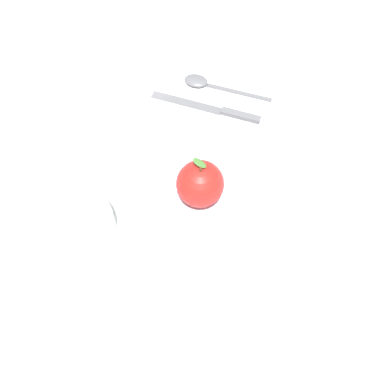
# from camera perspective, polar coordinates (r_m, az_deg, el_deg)

# --- Properties ---
(ground_plane) EXTENTS (2.40, 2.40, 0.00)m
(ground_plane) POSITION_cam_1_polar(r_m,az_deg,el_deg) (0.81, 0.39, 2.11)
(ground_plane) COLOR silver
(dinner_plate) EXTENTS (0.23, 0.23, 0.02)m
(dinner_plate) POSITION_cam_1_polar(r_m,az_deg,el_deg) (0.78, -0.00, -0.37)
(dinner_plate) COLOR silver
(dinner_plate) RESTS_ON ground_plane
(apple) EXTENTS (0.08, 0.08, 0.09)m
(apple) POSITION_cam_1_polar(r_m,az_deg,el_deg) (0.74, 1.17, 1.06)
(apple) COLOR #B21E19
(apple) RESTS_ON dinner_plate
(side_bowl) EXTENTS (0.13, 0.13, 0.04)m
(side_bowl) POSITION_cam_1_polar(r_m,az_deg,el_deg) (0.76, -14.42, -4.19)
(side_bowl) COLOR #B2C6B2
(side_bowl) RESTS_ON ground_plane
(cup) EXTENTS (0.07, 0.07, 0.07)m
(cup) POSITION_cam_1_polar(r_m,az_deg,el_deg) (0.92, -6.14, 15.50)
(cup) COLOR white
(cup) RESTS_ON ground_plane
(knife) EXTENTS (0.12, 0.20, 0.01)m
(knife) POSITION_cam_1_polar(r_m,az_deg,el_deg) (0.89, 2.97, 10.40)
(knife) COLOR #59595E
(knife) RESTS_ON ground_plane
(spoon) EXTENTS (0.10, 0.17, 0.01)m
(spoon) POSITION_cam_1_polar(r_m,az_deg,el_deg) (0.93, 1.80, 13.56)
(spoon) COLOR #59595E
(spoon) RESTS_ON ground_plane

